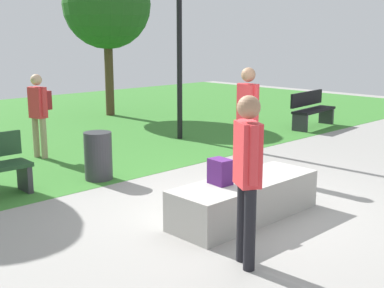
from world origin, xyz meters
name	(u,v)px	position (x,y,z in m)	size (l,w,h in m)	color
ground_plane	(243,208)	(0.00, 0.00, 0.00)	(28.00, 28.00, 0.00)	gray
concrete_ledge	(245,199)	(-0.26, -0.25, 0.25)	(2.16, 0.75, 0.51)	#A8A59E
backpack_on_ledge	(220,172)	(-0.62, -0.14, 0.67)	(0.28, 0.20, 0.32)	#4C1E66
skater_performing_trick	(247,168)	(-1.32, -1.16, 1.04)	(0.33, 0.38, 1.76)	black
skater_watching	(247,112)	(1.40, 1.13, 1.07)	(0.24, 0.43, 1.81)	black
park_bench_far_left	(312,109)	(6.09, 2.90, 0.48)	(1.64, 0.64, 0.91)	black
tree_broad_elm	(107,5)	(3.52, 8.17, 3.17)	(2.51, 2.51, 4.44)	#4C3823
lamp_post	(179,16)	(2.64, 4.15, 2.74)	(0.28, 0.28, 4.55)	black
trash_bin	(98,156)	(-0.61, 2.59, 0.39)	(0.45, 0.45, 0.79)	#333338
pedestrian_with_backpack	(39,108)	(-0.55, 4.65, 0.96)	(0.40, 0.42, 1.61)	tan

